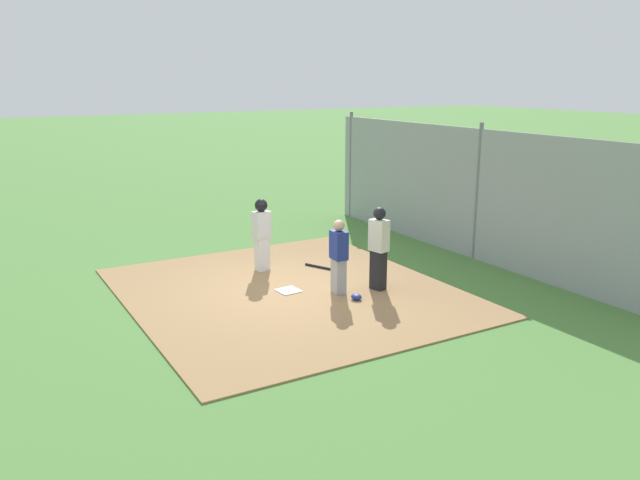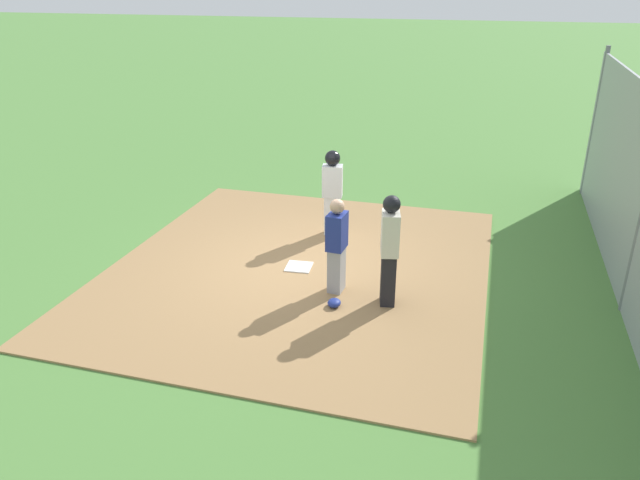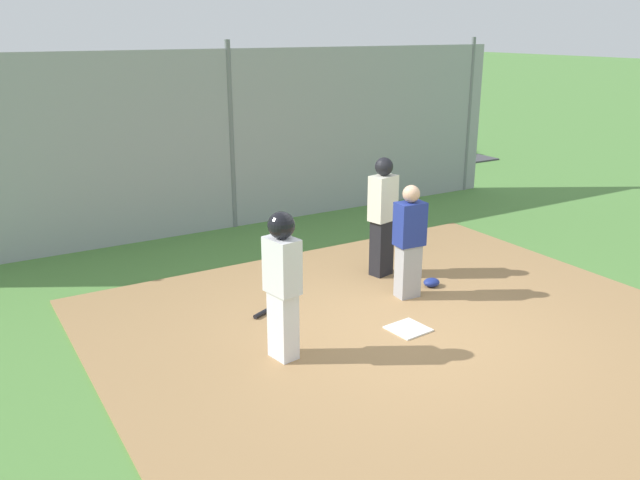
{
  "view_description": "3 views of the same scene",
  "coord_description": "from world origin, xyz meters",
  "px_view_note": "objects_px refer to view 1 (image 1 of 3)",
  "views": [
    {
      "loc": [
        -11.23,
        5.74,
        4.36
      ],
      "look_at": [
        0.24,
        -0.91,
        0.97
      ],
      "focal_mm": 35.51,
      "sensor_mm": 36.0,
      "label": 1
    },
    {
      "loc": [
        -9.08,
        -2.98,
        4.69
      ],
      "look_at": [
        -0.47,
        -0.52,
        0.81
      ],
      "focal_mm": 34.07,
      "sensor_mm": 36.0,
      "label": 2
    },
    {
      "loc": [
        4.66,
        5.69,
        3.54
      ],
      "look_at": [
        0.58,
        -1.14,
        0.96
      ],
      "focal_mm": 36.8,
      "sensor_mm": 36.0,
      "label": 3
    }
  ],
  "objects_px": {
    "home_plate": "(288,291)",
    "runner": "(262,230)",
    "catcher": "(339,256)",
    "baseball_bat": "(319,267)",
    "umpire": "(379,246)",
    "catcher_mask": "(356,297)",
    "parked_car_dark": "(515,198)"
  },
  "relations": [
    {
      "from": "home_plate",
      "to": "runner",
      "type": "relative_size",
      "value": 0.26
    },
    {
      "from": "catcher",
      "to": "baseball_bat",
      "type": "bearing_deg",
      "value": -103.32
    },
    {
      "from": "catcher",
      "to": "umpire",
      "type": "distance_m",
      "value": 0.89
    },
    {
      "from": "home_plate",
      "to": "catcher_mask",
      "type": "height_order",
      "value": "catcher_mask"
    },
    {
      "from": "home_plate",
      "to": "umpire",
      "type": "height_order",
      "value": "umpire"
    },
    {
      "from": "baseball_bat",
      "to": "catcher_mask",
      "type": "bearing_deg",
      "value": 143.64
    },
    {
      "from": "runner",
      "to": "catcher_mask",
      "type": "relative_size",
      "value": 7.03
    },
    {
      "from": "umpire",
      "to": "catcher_mask",
      "type": "distance_m",
      "value": 1.21
    },
    {
      "from": "catcher",
      "to": "baseball_bat",
      "type": "height_order",
      "value": "catcher"
    },
    {
      "from": "parked_car_dark",
      "to": "home_plate",
      "type": "bearing_deg",
      "value": 103.29
    },
    {
      "from": "parked_car_dark",
      "to": "catcher",
      "type": "bearing_deg",
      "value": 108.39
    },
    {
      "from": "umpire",
      "to": "catcher_mask",
      "type": "bearing_deg",
      "value": 11.09
    },
    {
      "from": "runner",
      "to": "parked_car_dark",
      "type": "bearing_deg",
      "value": 88.39
    },
    {
      "from": "home_plate",
      "to": "baseball_bat",
      "type": "xyz_separation_m",
      "value": [
        1.13,
        -1.39,
        0.02
      ]
    },
    {
      "from": "baseball_bat",
      "to": "parked_car_dark",
      "type": "xyz_separation_m",
      "value": [
        1.88,
        -8.39,
        0.55
      ]
    },
    {
      "from": "runner",
      "to": "baseball_bat",
      "type": "xyz_separation_m",
      "value": [
        -0.5,
        -1.23,
        -0.94
      ]
    },
    {
      "from": "baseball_bat",
      "to": "catcher_mask",
      "type": "height_order",
      "value": "catcher_mask"
    },
    {
      "from": "umpire",
      "to": "baseball_bat",
      "type": "bearing_deg",
      "value": -93.53
    },
    {
      "from": "home_plate",
      "to": "runner",
      "type": "height_order",
      "value": "runner"
    },
    {
      "from": "home_plate",
      "to": "umpire",
      "type": "relative_size",
      "value": 0.25
    },
    {
      "from": "baseball_bat",
      "to": "catcher_mask",
      "type": "relative_size",
      "value": 3.18
    },
    {
      "from": "catcher",
      "to": "baseball_bat",
      "type": "xyz_separation_m",
      "value": [
        1.77,
        -0.55,
        -0.78
      ]
    },
    {
      "from": "home_plate",
      "to": "parked_car_dark",
      "type": "xyz_separation_m",
      "value": [
        3.02,
        -9.78,
        0.57
      ]
    },
    {
      "from": "runner",
      "to": "baseball_bat",
      "type": "height_order",
      "value": "runner"
    },
    {
      "from": "umpire",
      "to": "catcher_mask",
      "type": "xyz_separation_m",
      "value": [
        -0.33,
        0.76,
        -0.87
      ]
    },
    {
      "from": "runner",
      "to": "catcher_mask",
      "type": "height_order",
      "value": "runner"
    },
    {
      "from": "home_plate",
      "to": "umpire",
      "type": "bearing_deg",
      "value": -115.81
    },
    {
      "from": "runner",
      "to": "catcher_mask",
      "type": "xyz_separation_m",
      "value": [
        -2.79,
        -0.78,
        -0.91
      ]
    },
    {
      "from": "umpire",
      "to": "parked_car_dark",
      "type": "xyz_separation_m",
      "value": [
        3.84,
        -8.08,
        -0.35
      ]
    },
    {
      "from": "catcher_mask",
      "to": "catcher",
      "type": "bearing_deg",
      "value": 11.15
    },
    {
      "from": "home_plate",
      "to": "parked_car_dark",
      "type": "bearing_deg",
      "value": -72.86
    },
    {
      "from": "runner",
      "to": "baseball_bat",
      "type": "bearing_deg",
      "value": 58.21
    }
  ]
}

